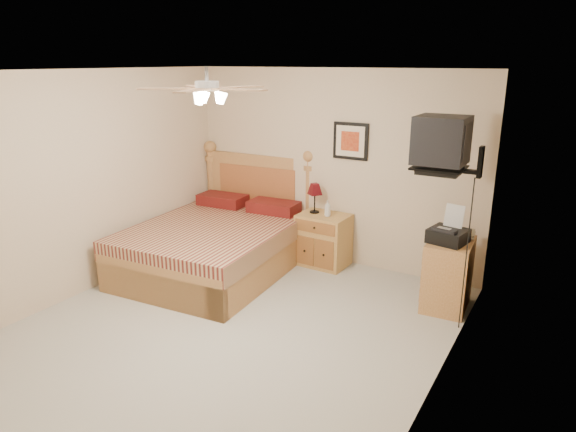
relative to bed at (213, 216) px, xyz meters
name	(u,v)px	position (x,y,z in m)	size (l,w,h in m)	color
floor	(231,329)	(1.06, -1.12, -0.73)	(4.50, 4.50, 0.00)	#A9A599
ceiling	(221,71)	(1.06, -1.12, 1.77)	(4.00, 4.50, 0.04)	white
wall_back	(331,168)	(1.06, 1.13, 0.52)	(4.00, 0.04, 2.50)	beige
wall_left	(83,185)	(-0.94, -1.12, 0.52)	(0.04, 4.50, 2.50)	beige
wall_right	(442,248)	(3.06, -1.12, 0.52)	(0.04, 4.50, 2.50)	beige
bed	(213,216)	(0.00, 0.00, 0.00)	(1.72, 2.26, 1.46)	#B67344
nightstand	(323,240)	(1.09, 0.88, -0.39)	(0.63, 0.47, 0.68)	#AD7742
table_lamp	(315,198)	(0.94, 0.92, 0.15)	(0.21, 0.21, 0.39)	#4F0A10
lotion_bottle	(328,208)	(1.16, 0.85, 0.05)	(0.08, 0.08, 0.21)	silver
framed_picture	(351,141)	(1.33, 1.11, 0.89)	(0.46, 0.04, 0.46)	black
dresser	(448,274)	(2.79, 0.48, -0.35)	(0.44, 0.64, 0.76)	#9E632F
fax_machine	(449,225)	(2.76, 0.42, 0.22)	(0.36, 0.38, 0.38)	black
magazine_lower	(454,234)	(2.77, 0.71, 0.04)	(0.21, 0.28, 0.03)	#B0A690
magazine_upper	(457,231)	(2.79, 0.73, 0.06)	(0.19, 0.25, 0.02)	gray
wall_tv	(457,145)	(2.81, 0.22, 1.08)	(0.56, 0.46, 0.58)	black
ceiling_fan	(207,88)	(1.06, -1.32, 1.63)	(1.14, 1.14, 0.28)	silver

